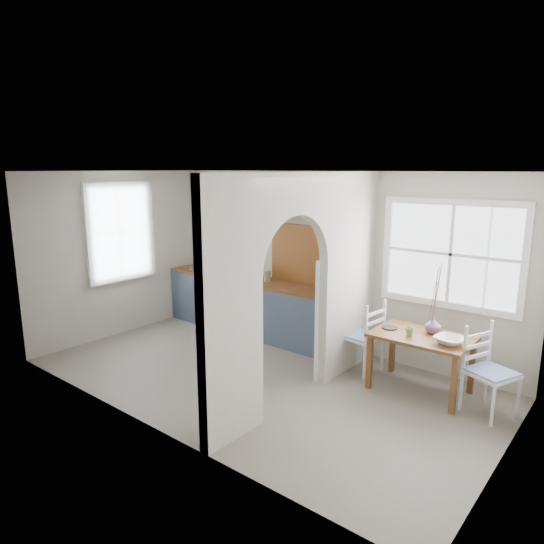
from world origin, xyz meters
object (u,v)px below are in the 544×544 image
Objects in this scene: chair_left at (362,335)px; kettle at (324,287)px; dining_table at (420,363)px; vase at (433,325)px; chair_right at (492,372)px.

kettle reaches higher than chair_left.
vase is (0.07, 0.14, 0.45)m from dining_table.
chair_left is 4.92× the size of vase.
chair_left is at bearing 107.38° from chair_right.
dining_table is at bearing 108.32° from chair_right.
chair_left reaches higher than dining_table.
dining_table is 1.16× the size of chair_left.
kettle reaches higher than dining_table.
chair_right is (0.82, -0.07, 0.14)m from dining_table.
vase is at bearing 97.28° from chair_right.
kettle is at bearing -96.08° from chair_left.
chair_right is at bearing -15.86° from vase.
kettle is 1.06× the size of vase.
dining_table is at bearing 89.99° from chair_left.
chair_left is at bearing -177.24° from vase.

